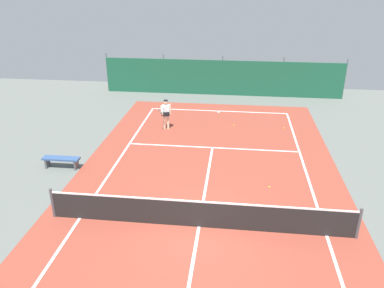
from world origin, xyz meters
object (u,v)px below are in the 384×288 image
tennis_ball_by_sideline (269,187)px  courtside_bench (61,160)px  tennis_player (166,112)px  tennis_ball_midcourt (284,128)px  tennis_ball_near_player (234,125)px  tennis_net (199,214)px

tennis_ball_by_sideline → courtside_bench: bearing=175.7°
tennis_player → tennis_ball_by_sideline: (5.13, -5.68, -0.93)m
tennis_ball_midcourt → tennis_ball_by_sideline: size_ratio=1.00×
tennis_ball_near_player → courtside_bench: size_ratio=0.04×
tennis_net → tennis_ball_near_player: tennis_net is taller
tennis_net → tennis_ball_near_player: (0.96, 9.51, -0.48)m
tennis_ball_near_player → tennis_net: bearing=-95.8°
tennis_player → tennis_ball_midcourt: bearing=171.1°
tennis_player → tennis_ball_near_player: bearing=178.4°
tennis_net → tennis_ball_midcourt: tennis_net is taller
tennis_ball_by_sideline → courtside_bench: courtside_bench is taller
tennis_ball_midcourt → tennis_net: bearing=-111.5°
tennis_net → tennis_ball_near_player: size_ratio=153.33×
tennis_ball_near_player → tennis_ball_midcourt: size_ratio=1.00×
tennis_ball_midcourt → courtside_bench: courtside_bench is taller
tennis_player → tennis_ball_by_sideline: bearing=115.6°
tennis_ball_midcourt → tennis_ball_by_sideline: (-1.22, -6.53, 0.00)m
tennis_player → tennis_ball_near_player: 3.85m
tennis_player → tennis_ball_near_player: size_ratio=24.85×
tennis_net → tennis_ball_midcourt: size_ratio=153.33×
tennis_ball_midcourt → courtside_bench: (-10.01, -5.86, 0.34)m
tennis_ball_near_player → tennis_ball_by_sideline: same height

